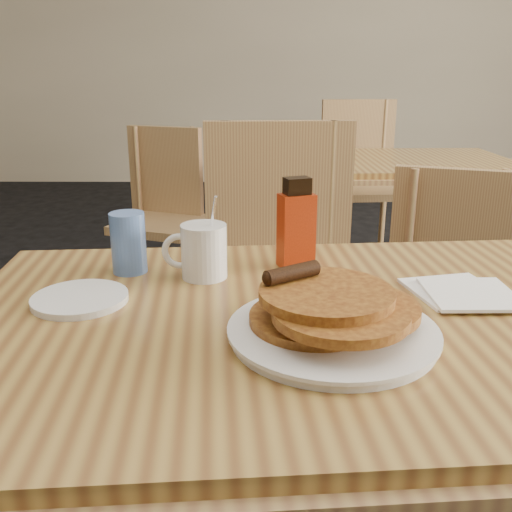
{
  "coord_description": "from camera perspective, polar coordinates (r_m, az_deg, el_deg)",
  "views": [
    {
      "loc": [
        -0.05,
        -0.93,
        1.14
      ],
      "look_at": [
        -0.05,
        0.03,
        0.82
      ],
      "focal_mm": 40.0,
      "sensor_mm": 36.0,
      "label": 1
    }
  ],
  "objects": [
    {
      "name": "chair_neighbor_far",
      "position": [
        3.44,
        10.24,
        8.59
      ],
      "size": [
        0.47,
        0.47,
        0.97
      ],
      "rotation": [
        0.0,
        0.0,
        0.09
      ],
      "color": "tan",
      "rests_on": "floor"
    },
    {
      "name": "syrup_bottle",
      "position": [
        1.16,
        4.05,
        3.03
      ],
      "size": [
        0.08,
        0.07,
        0.18
      ],
      "rotation": [
        0.0,
        0.0,
        0.35
      ],
      "color": "maroon",
      "rests_on": "main_table"
    },
    {
      "name": "chair_main_far",
      "position": [
        1.7,
        2.32,
        -0.48
      ],
      "size": [
        0.47,
        0.47,
        0.99
      ],
      "rotation": [
        0.0,
        0.0,
        0.06
      ],
      "color": "tan",
      "rests_on": "floor"
    },
    {
      "name": "side_saucer",
      "position": [
        1.05,
        -17.19,
        -4.1
      ],
      "size": [
        0.19,
        0.19,
        0.01
      ],
      "primitive_type": "cylinder",
      "rotation": [
        0.0,
        0.0,
        -0.13
      ],
      "color": "white",
      "rests_on": "main_table"
    },
    {
      "name": "chair_wall_extra",
      "position": [
        2.85,
        -9.18,
        5.44
      ],
      "size": [
        0.5,
        0.51,
        0.87
      ],
      "rotation": [
        0.0,
        0.0,
        -0.35
      ],
      "color": "tan",
      "rests_on": "floor"
    },
    {
      "name": "main_table",
      "position": [
        0.98,
        5.07,
        -8.07
      ],
      "size": [
        1.28,
        0.92,
        0.75
      ],
      "rotation": [
        0.0,
        0.0,
        0.08
      ],
      "color": "#A6803B",
      "rests_on": "floor"
    },
    {
      "name": "chair_neighbor_near",
      "position": [
        2.01,
        17.94,
        -1.0
      ],
      "size": [
        0.49,
        0.5,
        0.85
      ],
      "rotation": [
        0.0,
        0.0,
        -0.33
      ],
      "color": "tan",
      "rests_on": "floor"
    },
    {
      "name": "napkin_stack",
      "position": [
        1.09,
        19.95,
        -3.46
      ],
      "size": [
        0.19,
        0.2,
        0.01
      ],
      "rotation": [
        0.0,
        0.0,
        0.22
      ],
      "color": "white",
      "rests_on": "main_table"
    },
    {
      "name": "neighbor_table",
      "position": [
        2.68,
        13.14,
        8.47
      ],
      "size": [
        1.15,
        0.8,
        0.75
      ],
      "rotation": [
        0.0,
        0.0,
        0.03
      ],
      "color": "#A6803B",
      "rests_on": "floor"
    },
    {
      "name": "wall_back",
      "position": [
        5.93,
        0.92,
        20.81
      ],
      "size": [
        8.0,
        0.0,
        8.0
      ],
      "primitive_type": "plane",
      "rotation": [
        1.57,
        0.0,
        0.0
      ],
      "color": "beige",
      "rests_on": "ground"
    },
    {
      "name": "coffee_mug",
      "position": [
        1.11,
        -5.38,
        0.58
      ],
      "size": [
        0.13,
        0.09,
        0.17
      ],
      "rotation": [
        0.0,
        0.0,
        0.09
      ],
      "color": "white",
      "rests_on": "main_table"
    },
    {
      "name": "pancake_plate",
      "position": [
        0.87,
        7.67,
        -6.32
      ],
      "size": [
        0.32,
        0.32,
        0.1
      ],
      "rotation": [
        0.0,
        0.0,
        0.15
      ],
      "color": "white",
      "rests_on": "main_table"
    },
    {
      "name": "blue_tumbler",
      "position": [
        1.16,
        -12.64,
        1.3
      ],
      "size": [
        0.09,
        0.09,
        0.12
      ],
      "primitive_type": "cylinder",
      "rotation": [
        0.0,
        0.0,
        -0.38
      ],
      "color": "#557BC7",
      "rests_on": "main_table"
    }
  ]
}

